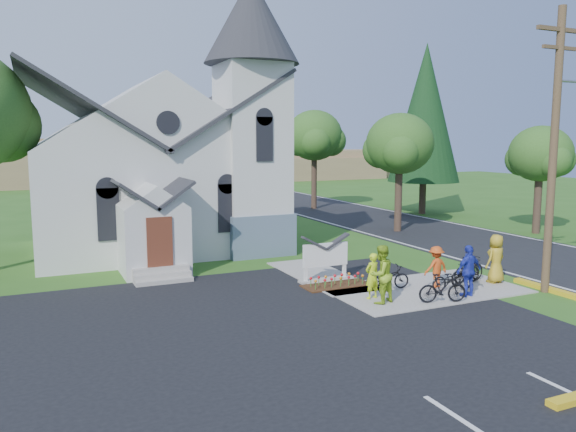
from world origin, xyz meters
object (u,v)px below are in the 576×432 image
cyclist_2 (469,271)px  bike_3 (469,269)px  utility_pole (555,142)px  bike_1 (443,288)px  cyclist_0 (372,276)px  bike_0 (387,277)px  bike_2 (452,279)px  cyclist_3 (436,267)px  bike_4 (465,272)px  church_sign (325,255)px  cyclist_4 (496,259)px  cyclist_1 (381,274)px

cyclist_2 → bike_3: size_ratio=1.04×
utility_pole → bike_1: 6.60m
cyclist_0 → bike_0: 1.45m
bike_2 → cyclist_3: cyclist_3 is taller
bike_0 → cyclist_0: bearing=133.7°
cyclist_0 → bike_4: cyclist_0 is taller
church_sign → cyclist_3: (3.19, -2.68, -0.20)m
bike_0 → cyclist_4: (4.33, -0.90, 0.49)m
cyclist_2 → cyclist_3: size_ratio=1.17×
bike_0 → bike_4: (3.11, -0.61, 0.02)m
cyclist_0 → bike_3: cyclist_0 is taller
cyclist_0 → cyclist_4: cyclist_4 is taller
cyclist_0 → bike_1: bearing=131.3°
cyclist_1 → cyclist_0: bearing=-109.6°
cyclist_2 → cyclist_3: 1.45m
bike_0 → bike_3: bike_3 is taller
utility_pole → bike_2: bearing=156.4°
cyclist_0 → bike_2: (3.18, -0.39, -0.34)m
cyclist_1 → bike_2: bearing=167.5°
church_sign → cyclist_2: bearing=-50.0°
bike_2 → cyclist_4: bearing=-78.9°
church_sign → utility_pole: size_ratio=0.22×
cyclist_2 → church_sign: bearing=-53.0°
cyclist_3 → bike_2: bearing=108.0°
church_sign → cyclist_4: 6.50m
bike_2 → cyclist_2: bearing=-174.0°
cyclist_0 → cyclist_2: 3.41m
cyclist_2 → bike_3: cyclist_2 is taller
cyclist_0 → bike_2: cyclist_0 is taller
utility_pole → bike_4: bearing=136.6°
bike_1 → cyclist_3: (1.08, 1.67, 0.28)m
cyclist_1 → cyclist_4: (5.54, 0.47, -0.05)m
bike_1 → bike_3: 3.20m
bike_2 → cyclist_3: bearing=24.4°
utility_pole → cyclist_1: bearing=169.5°
cyclist_1 → cyclist_4: size_ratio=1.06×
cyclist_0 → cyclist_2: cyclist_2 is taller
cyclist_2 → bike_2: size_ratio=1.06×
bike_0 → cyclist_3: (1.78, -0.52, 0.33)m
bike_2 → bike_3: bearing=-59.1°
bike_1 → bike_0: bearing=35.1°
cyclist_3 → bike_4: (1.33, -0.09, -0.31)m
church_sign → cyclist_1: 3.53m
cyclist_3 → cyclist_1: bearing=13.8°
utility_pole → cyclist_2: utility_pole is taller
bike_1 → cyclist_3: cyclist_3 is taller
church_sign → bike_4: 5.32m
bike_3 → cyclist_4: size_ratio=0.93×
cyclist_0 → bike_1: (1.87, -1.42, -0.30)m
bike_3 → cyclist_0: bearing=82.6°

